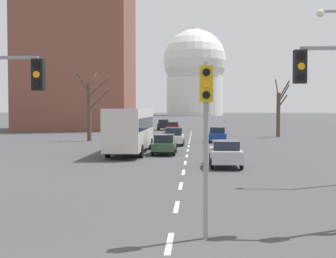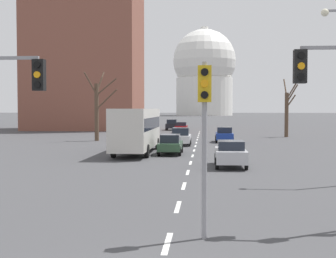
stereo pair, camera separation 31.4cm
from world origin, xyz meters
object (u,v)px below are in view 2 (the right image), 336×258
object	(u,v)px
sedan_near_left	(181,127)
sedan_far_right	(224,134)
sedan_far_left	(172,125)
sedan_distant_centre	(230,153)
traffic_signal_near_right	(335,86)
sedan_near_right	(171,144)
city_bus	(137,127)
sedan_mid_centre	(181,137)
traffic_signal_centre_tall	(205,116)

from	to	relation	value
sedan_near_left	sedan_far_right	world-z (taller)	sedan_far_right
sedan_far_left	sedan_distant_centre	distance (m)	48.34
sedan_near_left	sedan_far_left	bearing A→B (deg)	103.23
traffic_signal_near_right	sedan_far_left	distance (m)	62.90
traffic_signal_near_right	sedan_near_right	xyz separation A→B (m)	(-6.37, 21.79, -3.35)
sedan_far_right	city_bus	xyz separation A→B (m)	(-7.25, -12.93, 1.25)
sedan_mid_centre	sedan_distant_centre	xyz separation A→B (m)	(3.84, -16.23, -0.01)
sedan_near_right	sedan_far_right	distance (m)	14.13
traffic_signal_near_right	sedan_far_right	bearing A→B (deg)	92.90
sedan_near_left	sedan_far_right	xyz separation A→B (m)	(5.43, -18.48, -0.01)
traffic_signal_centre_tall	sedan_near_right	xyz separation A→B (m)	(-2.66, 23.10, -2.50)
traffic_signal_near_right	sedan_far_left	bearing A→B (deg)	98.43
traffic_signal_centre_tall	sedan_far_left	xyz separation A→B (m)	(-5.50, 63.44, -2.41)
sedan_mid_centre	traffic_signal_near_right	bearing A→B (deg)	-78.80
sedan_near_left	city_bus	distance (m)	31.49
traffic_signal_centre_tall	sedan_distant_centre	size ratio (longest dim) A/B	1.11
traffic_signal_near_right	sedan_distant_centre	world-z (taller)	traffic_signal_near_right
sedan_near_left	sedan_near_right	size ratio (longest dim) A/B	0.96
sedan_far_right	sedan_distant_centre	bearing A→B (deg)	-91.17
sedan_far_right	city_bus	world-z (taller)	city_bus
sedan_far_left	sedan_distant_centre	world-z (taller)	sedan_far_left
sedan_near_right	sedan_near_left	bearing A→B (deg)	91.51
sedan_near_left	sedan_near_right	world-z (taller)	sedan_near_left
sedan_near_right	sedan_mid_centre	size ratio (longest dim) A/B	1.09
sedan_distant_centre	sedan_far_left	bearing A→B (deg)	98.33
sedan_near_left	sedan_distant_centre	size ratio (longest dim) A/B	0.99
sedan_near_left	sedan_mid_centre	distance (m)	23.14
sedan_mid_centre	city_bus	distance (m)	8.90
sedan_far_left	city_bus	bearing A→B (deg)	-89.74
traffic_signal_near_right	traffic_signal_centre_tall	distance (m)	4.02
traffic_signal_centre_tall	sedan_far_left	size ratio (longest dim) A/B	1.07
traffic_signal_centre_tall	sedan_distant_centre	distance (m)	15.88
traffic_signal_centre_tall	sedan_far_right	world-z (taller)	traffic_signal_centre_tall
sedan_mid_centre	sedan_far_right	size ratio (longest dim) A/B	0.99
traffic_signal_near_right	sedan_near_left	bearing A→B (deg)	97.66
sedan_near_right	city_bus	world-z (taller)	city_bus
sedan_near_left	sedan_mid_centre	xyz separation A→B (m)	(1.16, -23.11, 0.02)
sedan_distant_centre	sedan_near_right	bearing A→B (deg)	119.08
sedan_near_left	sedan_distant_centre	distance (m)	39.66
city_bus	traffic_signal_centre_tall	bearing A→B (deg)	-77.26
sedan_near_right	traffic_signal_centre_tall	bearing A→B (deg)	-83.42
sedan_near_left	city_bus	size ratio (longest dim) A/B	0.39
sedan_mid_centre	sedan_far_left	xyz separation A→B (m)	(-3.16, 31.60, 0.05)
sedan_mid_centre	sedan_distant_centre	size ratio (longest dim) A/B	0.94
traffic_signal_near_right	sedan_mid_centre	xyz separation A→B (m)	(-6.05, 30.53, -3.30)
sedan_far_left	sedan_far_right	size ratio (longest dim) A/B	1.09
sedan_near_left	sedan_near_right	xyz separation A→B (m)	(0.84, -31.85, -0.02)
traffic_signal_centre_tall	sedan_near_right	size ratio (longest dim) A/B	1.07
city_bus	sedan_far_right	bearing A→B (deg)	60.72
traffic_signal_centre_tall	sedan_mid_centre	xyz separation A→B (m)	(-2.34, 31.84, -2.46)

